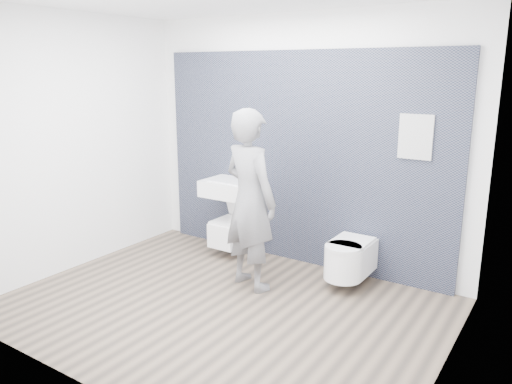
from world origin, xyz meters
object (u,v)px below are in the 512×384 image
Objects in this scene: toilet_square at (231,230)px; visitor at (250,200)px; washbasin at (231,188)px; toilet_rounded at (348,258)px.

visitor is at bearing -42.02° from toilet_square.
toilet_square is 1.14m from visitor.
visitor reaches higher than washbasin.
toilet_rounded is at bearing -131.64° from visitor.
visitor reaches higher than toilet_square.
toilet_rounded is at bearing -3.32° from toilet_square.
washbasin is at bearing 176.50° from toilet_rounded.
washbasin is 1.65m from toilet_rounded.
washbasin is 0.96× the size of toilet_rounded.
toilet_rounded is 1.18m from visitor.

